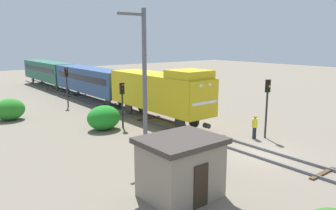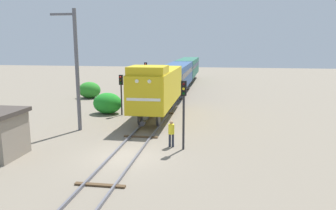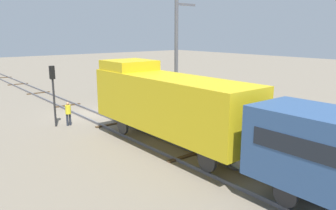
{
  "view_description": "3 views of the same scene",
  "coord_description": "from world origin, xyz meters",
  "px_view_note": "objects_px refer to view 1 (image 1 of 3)",
  "views": [
    {
      "loc": [
        -16.54,
        -11.6,
        6.95
      ],
      "look_at": [
        0.53,
        9.84,
        1.53
      ],
      "focal_mm": 35.0,
      "sensor_mm": 36.0,
      "label": 1
    },
    {
      "loc": [
        5.24,
        -17.38,
        6.45
      ],
      "look_at": [
        1.48,
        6.78,
        1.81
      ],
      "focal_mm": 35.0,
      "sensor_mm": 36.0,
      "label": 2
    },
    {
      "loc": [
        10.97,
        24.04,
        6.44
      ],
      "look_at": [
        -1.2,
        8.97,
        2.14
      ],
      "focal_mm": 35.0,
      "sensor_mm": 36.0,
      "label": 3
    }
  ],
  "objects_px": {
    "locomotive": "(160,91)",
    "traffic_signal_far": "(67,80)",
    "passenger_car_trailing": "(48,70)",
    "catenary_mast": "(144,77)",
    "traffic_signal_mid": "(122,96)",
    "relay_hut": "(181,167)",
    "passenger_car_leading": "(91,79)",
    "traffic_signal_near": "(267,98)",
    "worker_near_track": "(255,125)"
  },
  "relations": [
    {
      "from": "passenger_car_leading",
      "to": "traffic_signal_far",
      "type": "bearing_deg",
      "value": -152.06
    },
    {
      "from": "traffic_signal_near",
      "to": "catenary_mast",
      "type": "bearing_deg",
      "value": 157.83
    },
    {
      "from": "passenger_car_trailing",
      "to": "traffic_signal_near",
      "type": "bearing_deg",
      "value": -84.97
    },
    {
      "from": "passenger_car_leading",
      "to": "passenger_car_trailing",
      "type": "relative_size",
      "value": 1.0
    },
    {
      "from": "traffic_signal_near",
      "to": "worker_near_track",
      "type": "height_order",
      "value": "traffic_signal_near"
    },
    {
      "from": "passenger_car_trailing",
      "to": "traffic_signal_far",
      "type": "bearing_deg",
      "value": -102.3
    },
    {
      "from": "locomotive",
      "to": "passenger_car_trailing",
      "type": "xyz_separation_m",
      "value": [
        0.0,
        27.94,
        -0.25
      ]
    },
    {
      "from": "locomotive",
      "to": "worker_near_track",
      "type": "bearing_deg",
      "value": -73.37
    },
    {
      "from": "passenger_car_leading",
      "to": "catenary_mast",
      "type": "bearing_deg",
      "value": -105.39
    },
    {
      "from": "locomotive",
      "to": "passenger_car_leading",
      "type": "xyz_separation_m",
      "value": [
        0.0,
        13.34,
        -0.25
      ]
    },
    {
      "from": "passenger_car_leading",
      "to": "catenary_mast",
      "type": "distance_m",
      "value": 19.17
    },
    {
      "from": "locomotive",
      "to": "passenger_car_trailing",
      "type": "relative_size",
      "value": 0.83
    },
    {
      "from": "relay_hut",
      "to": "worker_near_track",
      "type": "bearing_deg",
      "value": 18.85
    },
    {
      "from": "passenger_car_leading",
      "to": "traffic_signal_near",
      "type": "relative_size",
      "value": 3.3
    },
    {
      "from": "passenger_car_leading",
      "to": "worker_near_track",
      "type": "bearing_deg",
      "value": -83.59
    },
    {
      "from": "traffic_signal_mid",
      "to": "traffic_signal_far",
      "type": "xyz_separation_m",
      "value": [
        -0.2,
        10.94,
        0.31
      ]
    },
    {
      "from": "passenger_car_trailing",
      "to": "catenary_mast",
      "type": "distance_m",
      "value": 33.42
    },
    {
      "from": "catenary_mast",
      "to": "traffic_signal_far",
      "type": "bearing_deg",
      "value": 84.94
    },
    {
      "from": "locomotive",
      "to": "relay_hut",
      "type": "xyz_separation_m",
      "value": [
        -7.5,
        -11.42,
        -1.38
      ]
    },
    {
      "from": "passenger_car_leading",
      "to": "locomotive",
      "type": "bearing_deg",
      "value": -90.0
    },
    {
      "from": "traffic_signal_far",
      "to": "worker_near_track",
      "type": "distance_m",
      "value": 20.45
    },
    {
      "from": "traffic_signal_far",
      "to": "traffic_signal_near",
      "type": "bearing_deg",
      "value": -71.07
    },
    {
      "from": "passenger_car_trailing",
      "to": "relay_hut",
      "type": "xyz_separation_m",
      "value": [
        -7.5,
        -39.35,
        -1.13
      ]
    },
    {
      "from": "passenger_car_leading",
      "to": "passenger_car_trailing",
      "type": "height_order",
      "value": "same"
    },
    {
      "from": "traffic_signal_mid",
      "to": "relay_hut",
      "type": "bearing_deg",
      "value": -109.01
    },
    {
      "from": "locomotive",
      "to": "worker_near_track",
      "type": "distance_m",
      "value": 8.57
    },
    {
      "from": "locomotive",
      "to": "traffic_signal_far",
      "type": "relative_size",
      "value": 2.8
    },
    {
      "from": "passenger_car_trailing",
      "to": "traffic_signal_mid",
      "type": "xyz_separation_m",
      "value": [
        -3.4,
        -27.45,
        0.04
      ]
    },
    {
      "from": "traffic_signal_far",
      "to": "relay_hut",
      "type": "relative_size",
      "value": 1.18
    },
    {
      "from": "locomotive",
      "to": "traffic_signal_far",
      "type": "height_order",
      "value": "locomotive"
    },
    {
      "from": "catenary_mast",
      "to": "worker_near_track",
      "type": "bearing_deg",
      "value": -21.93
    },
    {
      "from": "traffic_signal_far",
      "to": "catenary_mast",
      "type": "relative_size",
      "value": 0.47
    },
    {
      "from": "traffic_signal_far",
      "to": "relay_hut",
      "type": "height_order",
      "value": "traffic_signal_far"
    },
    {
      "from": "passenger_car_leading",
      "to": "worker_near_track",
      "type": "height_order",
      "value": "passenger_car_leading"
    },
    {
      "from": "traffic_signal_far",
      "to": "relay_hut",
      "type": "bearing_deg",
      "value": -99.69
    },
    {
      "from": "passenger_car_trailing",
      "to": "passenger_car_leading",
      "type": "bearing_deg",
      "value": -90.0
    },
    {
      "from": "traffic_signal_mid",
      "to": "relay_hut",
      "type": "relative_size",
      "value": 1.05
    },
    {
      "from": "traffic_signal_near",
      "to": "relay_hut",
      "type": "bearing_deg",
      "value": -164.24
    },
    {
      "from": "locomotive",
      "to": "passenger_car_trailing",
      "type": "bearing_deg",
      "value": 90.0
    },
    {
      "from": "traffic_signal_mid",
      "to": "catenary_mast",
      "type": "bearing_deg",
      "value": -106.71
    },
    {
      "from": "traffic_signal_mid",
      "to": "worker_near_track",
      "type": "height_order",
      "value": "traffic_signal_mid"
    },
    {
      "from": "traffic_signal_mid",
      "to": "locomotive",
      "type": "bearing_deg",
      "value": -8.08
    },
    {
      "from": "traffic_signal_near",
      "to": "traffic_signal_mid",
      "type": "height_order",
      "value": "traffic_signal_near"
    },
    {
      "from": "worker_near_track",
      "to": "passenger_car_trailing",
      "type": "bearing_deg",
      "value": -96.67
    },
    {
      "from": "worker_near_track",
      "to": "catenary_mast",
      "type": "bearing_deg",
      "value": -32.42
    },
    {
      "from": "passenger_car_trailing",
      "to": "traffic_signal_far",
      "type": "distance_m",
      "value": 16.9
    },
    {
      "from": "traffic_signal_near",
      "to": "relay_hut",
      "type": "xyz_separation_m",
      "value": [
        -10.7,
        -3.02,
        -1.56
      ]
    },
    {
      "from": "passenger_car_trailing",
      "to": "relay_hut",
      "type": "bearing_deg",
      "value": -100.79
    },
    {
      "from": "locomotive",
      "to": "catenary_mast",
      "type": "height_order",
      "value": "catenary_mast"
    },
    {
      "from": "traffic_signal_mid",
      "to": "traffic_signal_far",
      "type": "height_order",
      "value": "traffic_signal_far"
    }
  ]
}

